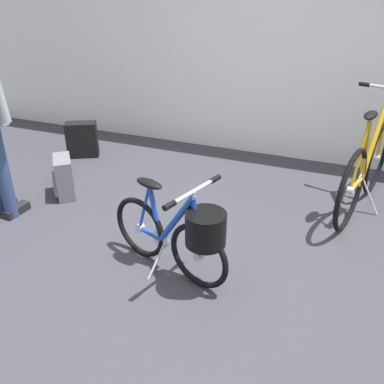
% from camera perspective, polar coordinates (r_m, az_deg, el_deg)
% --- Properties ---
extents(ground_plane, '(7.66, 7.66, 0.00)m').
position_cam_1_polar(ground_plane, '(2.94, -1.15, -12.78)').
color(ground_plane, '#38383F').
extents(back_wall, '(7.66, 0.10, 2.95)m').
position_cam_1_polar(back_wall, '(4.69, 11.31, 22.14)').
color(back_wall, white).
rests_on(back_wall, ground_plane).
extents(folding_bike_foreground, '(0.98, 0.51, 0.73)m').
position_cam_1_polar(folding_bike_foreground, '(2.83, -1.40, -5.49)').
color(folding_bike_foreground, black).
rests_on(folding_bike_foreground, ground_plane).
extents(display_bike_left, '(0.55, 1.45, 1.03)m').
position_cam_1_polar(display_bike_left, '(3.94, 22.21, 2.92)').
color(display_bike_left, black).
rests_on(display_bike_left, ground_plane).
extents(backpack_on_floor, '(0.31, 0.34, 0.38)m').
position_cam_1_polar(backpack_on_floor, '(4.12, -16.78, 1.87)').
color(backpack_on_floor, slate).
rests_on(backpack_on_floor, ground_plane).
extents(handbag_on_floor, '(0.37, 0.30, 0.40)m').
position_cam_1_polar(handbag_on_floor, '(4.96, -14.48, 6.78)').
color(handbag_on_floor, black).
rests_on(handbag_on_floor, ground_plane).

